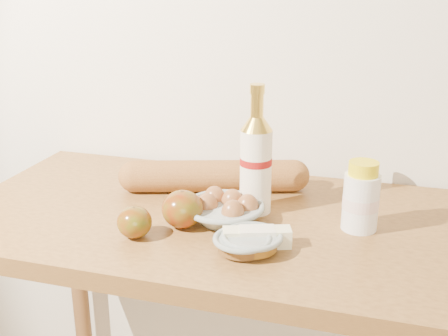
{
  "coord_description": "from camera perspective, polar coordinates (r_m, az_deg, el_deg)",
  "views": [
    {
      "loc": [
        0.31,
        0.11,
        1.41
      ],
      "look_at": [
        0.0,
        1.15,
        1.02
      ],
      "focal_mm": 45.0,
      "sensor_mm": 36.0,
      "label": 1
    }
  ],
  "objects": [
    {
      "name": "cream_bottle",
      "position": [
        1.17,
        13.74,
        -3.02
      ],
      "size": [
        0.09,
        0.09,
        0.15
      ],
      "rotation": [
        0.0,
        0.0,
        0.34
      ],
      "color": "white",
      "rests_on": "table"
    },
    {
      "name": "egg_bowl",
      "position": [
        1.19,
        0.09,
        -4.23
      ],
      "size": [
        0.22,
        0.22,
        0.06
      ],
      "rotation": [
        0.0,
        0.0,
        -0.29
      ],
      "color": "#909D98",
      "rests_on": "table"
    },
    {
      "name": "butter_stick",
      "position": [
        1.09,
        3.36,
        -7.07
      ],
      "size": [
        0.14,
        0.08,
        0.04
      ],
      "rotation": [
        0.0,
        0.0,
        0.33
      ],
      "color": "#EFECB9",
      "rests_on": "table"
    },
    {
      "name": "apple_redgreen_right",
      "position": [
        1.16,
        -4.25,
        -4.18
      ],
      "size": [
        0.1,
        0.1,
        0.08
      ],
      "rotation": [
        0.0,
        0.0,
        -0.23
      ],
      "color": "#8D0708",
      "rests_on": "table"
    },
    {
      "name": "bourbon_bottle",
      "position": [
        1.2,
        3.26,
        0.63
      ],
      "size": [
        0.09,
        0.09,
        0.28
      ],
      "rotation": [
        0.0,
        0.0,
        -0.41
      ],
      "color": "white",
      "rests_on": "table"
    },
    {
      "name": "syrup_bowl",
      "position": [
        1.07,
        2.85,
        -7.47
      ],
      "size": [
        0.16,
        0.16,
        0.03
      ],
      "rotation": [
        0.0,
        0.0,
        0.4
      ],
      "color": "gray",
      "rests_on": "table"
    },
    {
      "name": "baguette",
      "position": [
        1.34,
        -1.01,
        -0.82
      ],
      "size": [
        0.46,
        0.21,
        0.08
      ],
      "rotation": [
        0.0,
        0.0,
        0.3
      ],
      "color": "#A56C32",
      "rests_on": "table"
    },
    {
      "name": "table",
      "position": [
        1.28,
        0.39,
        -9.89
      ],
      "size": [
        1.2,
        0.6,
        0.9
      ],
      "color": "olive",
      "rests_on": "ground"
    },
    {
      "name": "sugar_bowl",
      "position": [
        1.07,
        1.86,
        -7.7
      ],
      "size": [
        0.13,
        0.13,
        0.03
      ],
      "rotation": [
        0.0,
        0.0,
        0.16
      ],
      "color": "gray",
      "rests_on": "table"
    },
    {
      "name": "apple_redgreen_front",
      "position": [
        1.13,
        -9.08,
        -5.45
      ],
      "size": [
        0.08,
        0.08,
        0.06
      ],
      "rotation": [
        0.0,
        0.0,
        0.12
      ],
      "color": "maroon",
      "rests_on": "table"
    },
    {
      "name": "back_wall",
      "position": [
        1.44,
        4.23,
        15.34
      ],
      "size": [
        3.5,
        0.02,
        2.6
      ],
      "primitive_type": "cube",
      "color": "white",
      "rests_on": "ground"
    }
  ]
}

